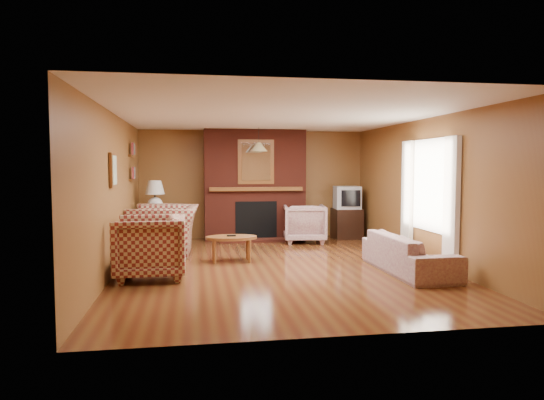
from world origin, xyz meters
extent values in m
plane|color=#4F2311|center=(0.00, 0.00, 0.00)|extent=(6.50, 6.50, 0.00)
plane|color=white|center=(0.00, 0.00, 2.40)|extent=(6.50, 6.50, 0.00)
plane|color=brown|center=(0.00, 3.25, 1.20)|extent=(6.50, 0.00, 6.50)
plane|color=brown|center=(0.00, -3.25, 1.20)|extent=(6.50, 0.00, 6.50)
plane|color=brown|center=(-2.50, 0.00, 1.20)|extent=(0.00, 6.50, 6.50)
plane|color=brown|center=(2.50, 0.00, 1.20)|extent=(0.00, 6.50, 6.50)
cube|color=#561C12|center=(0.00, 3.00, 1.20)|extent=(2.20, 0.50, 2.40)
cube|color=black|center=(0.00, 2.77, 0.45)|extent=(0.90, 0.06, 0.80)
cube|color=#561C12|center=(0.00, 2.60, 0.03)|extent=(1.60, 0.35, 0.06)
cube|color=brown|center=(0.00, 2.73, 1.12)|extent=(2.00, 0.18, 0.08)
cube|color=brown|center=(0.00, 2.76, 1.70)|extent=(0.78, 0.05, 0.95)
cube|color=white|center=(0.00, 2.73, 1.70)|extent=(0.62, 0.02, 0.80)
cube|color=beige|center=(2.44, -0.95, 1.05)|extent=(0.08, 0.35, 2.00)
cube|color=beige|center=(2.44, 0.55, 1.05)|extent=(0.08, 0.35, 2.00)
cube|color=white|center=(2.48, -0.20, 1.30)|extent=(0.03, 1.10, 1.50)
cube|color=brown|center=(-2.47, 1.90, 1.35)|extent=(0.06, 0.55, 0.04)
cube|color=brown|center=(-2.47, 1.90, 1.80)|extent=(0.06, 0.55, 0.04)
cube|color=brown|center=(-2.47, -0.30, 1.55)|extent=(0.04, 0.40, 0.50)
cube|color=beige|center=(-2.44, -0.30, 1.55)|extent=(0.01, 0.32, 0.42)
cylinder|color=black|center=(0.00, 2.30, 2.22)|extent=(0.01, 0.01, 0.35)
cone|color=tan|center=(0.00, 2.30, 2.00)|extent=(0.36, 0.36, 0.18)
imported|color=maroon|center=(-1.85, 1.43, 0.44)|extent=(1.26, 1.42, 0.88)
imported|color=maroon|center=(-1.95, -0.50, 0.45)|extent=(1.00, 0.98, 0.90)
imported|color=#B5AD8C|center=(1.90, -0.71, 0.29)|extent=(0.79, 1.97, 0.57)
imported|color=#B5AD8C|center=(0.98, 2.37, 0.40)|extent=(0.97, 0.99, 0.80)
ellipsoid|color=brown|center=(-0.70, 0.52, 0.41)|extent=(0.86, 0.54, 0.05)
cube|color=black|center=(-0.70, 0.52, 0.44)|extent=(0.15, 0.05, 0.02)
cylinder|color=brown|center=(-0.42, 0.69, 0.19)|extent=(0.05, 0.05, 0.38)
cylinder|color=brown|center=(-0.99, 0.69, 0.19)|extent=(0.05, 0.05, 0.38)
cylinder|color=brown|center=(-0.42, 0.34, 0.19)|extent=(0.05, 0.05, 0.38)
cylinder|color=brown|center=(-0.99, 0.34, 0.19)|extent=(0.05, 0.05, 0.38)
cube|color=brown|center=(-2.10, 2.45, 0.34)|extent=(0.54, 0.54, 0.67)
sphere|color=white|center=(-2.10, 2.45, 0.83)|extent=(0.31, 0.31, 0.31)
cylinder|color=black|center=(-2.10, 2.45, 1.00)|extent=(0.03, 0.03, 0.10)
cone|color=silver|center=(-2.10, 2.45, 1.18)|extent=(0.39, 0.39, 0.27)
cube|color=black|center=(2.05, 2.80, 0.33)|extent=(0.61, 0.55, 0.66)
cube|color=#B1B4B9|center=(2.05, 2.80, 0.91)|extent=(0.59, 0.57, 0.50)
cube|color=black|center=(2.05, 2.53, 0.91)|extent=(0.42, 0.06, 0.36)
camera|label=1|loc=(-1.31, -7.57, 1.61)|focal=32.00mm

